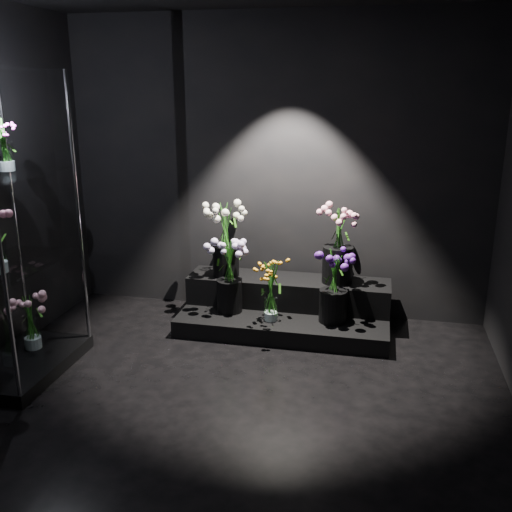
% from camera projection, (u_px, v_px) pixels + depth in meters
% --- Properties ---
extents(floor, '(4.00, 4.00, 0.00)m').
position_uv_depth(floor, '(220.00, 416.00, 3.88)').
color(floor, black).
rests_on(floor, ground).
extents(wall_back, '(4.00, 0.00, 4.00)m').
position_uv_depth(wall_back, '(275.00, 169.00, 5.34)').
color(wall_back, black).
rests_on(wall_back, floor).
extents(wall_front, '(4.00, 0.00, 4.00)m').
position_uv_depth(wall_front, '(18.00, 369.00, 1.60)').
color(wall_front, black).
rests_on(wall_front, floor).
extents(display_riser, '(1.89, 0.84, 0.42)m').
position_uv_depth(display_riser, '(286.00, 307.00, 5.31)').
color(display_riser, black).
rests_on(display_riser, floor).
extents(display_case, '(0.62, 1.03, 2.27)m').
position_uv_depth(display_case, '(8.00, 231.00, 4.16)').
color(display_case, black).
rests_on(display_case, floor).
extents(bouquet_orange_bells, '(0.33, 0.33, 0.55)m').
position_uv_depth(bouquet_orange_bells, '(271.00, 290.00, 4.97)').
color(bouquet_orange_bells, white).
rests_on(bouquet_orange_bells, display_riser).
extents(bouquet_lilac, '(0.40, 0.40, 0.69)m').
position_uv_depth(bouquet_lilac, '(229.00, 269.00, 5.14)').
color(bouquet_lilac, black).
rests_on(bouquet_lilac, display_riser).
extents(bouquet_purple, '(0.40, 0.40, 0.65)m').
position_uv_depth(bouquet_purple, '(334.00, 284.00, 4.93)').
color(bouquet_purple, black).
rests_on(bouquet_purple, display_riser).
extents(bouquet_cream_roses, '(0.48, 0.48, 0.69)m').
position_uv_depth(bouquet_cream_roses, '(226.00, 235.00, 5.31)').
color(bouquet_cream_roses, black).
rests_on(bouquet_cream_roses, display_riser).
extents(bouquet_pink_roses, '(0.40, 0.40, 0.69)m').
position_uv_depth(bouquet_pink_roses, '(338.00, 243.00, 5.13)').
color(bouquet_pink_roses, black).
rests_on(bouquet_pink_roses, display_riser).
extents(bouquet_case_magenta, '(0.24, 0.24, 0.36)m').
position_uv_depth(bouquet_case_magenta, '(4.00, 145.00, 4.10)').
color(bouquet_case_magenta, white).
rests_on(bouquet_case_magenta, display_case).
extents(bouquet_case_base_pink, '(0.38, 0.38, 0.46)m').
position_uv_depth(bouquet_case_base_pink, '(31.00, 320.00, 4.57)').
color(bouquet_case_base_pink, white).
rests_on(bouquet_case_base_pink, display_case).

